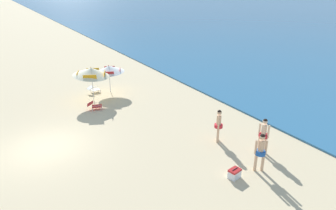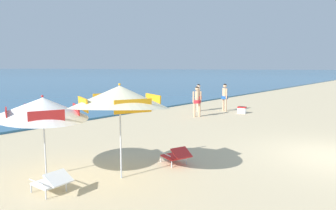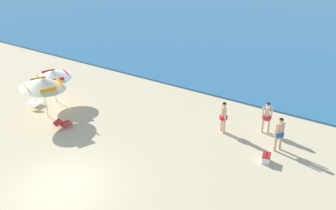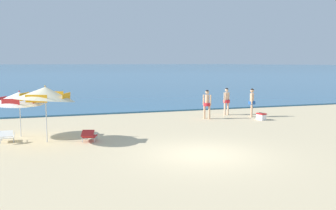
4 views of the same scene
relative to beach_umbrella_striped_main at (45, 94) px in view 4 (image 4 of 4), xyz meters
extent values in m
plane|color=#D1BA8E|center=(5.31, -3.90, -2.02)|extent=(800.00, 800.00, 0.00)
cube|color=#2D668E|center=(5.31, 407.41, -1.97)|extent=(800.00, 800.00, 0.10)
cylinder|color=silver|center=(0.00, 0.00, -0.87)|extent=(0.04, 0.04, 2.30)
cone|color=beige|center=(0.00, 0.00, 0.00)|extent=(3.44, 3.43, 0.80)
cube|color=orange|center=(0.34, 0.81, -0.12)|extent=(0.81, 0.37, 0.30)
cube|color=orange|center=(-0.81, 0.34, -0.12)|extent=(0.37, 0.81, 0.30)
cube|color=orange|center=(-0.34, -0.81, -0.12)|extent=(0.81, 0.37, 0.30)
cube|color=orange|center=(0.81, -0.34, -0.12)|extent=(0.37, 0.81, 0.30)
sphere|color=orange|center=(0.00, 0.00, 0.31)|extent=(0.06, 0.06, 0.06)
cylinder|color=silver|center=(-1.11, 1.59, -1.02)|extent=(0.04, 0.04, 2.00)
cone|color=white|center=(-1.11, 1.59, -0.27)|extent=(2.53, 2.56, 0.68)
cube|color=red|center=(-0.80, 2.33, -0.39)|extent=(0.74, 0.34, 0.27)
cube|color=red|center=(-1.84, 1.90, -0.39)|extent=(0.34, 0.74, 0.27)
cube|color=red|center=(-1.41, 0.86, -0.39)|extent=(0.74, 0.34, 0.27)
cube|color=red|center=(-0.37, 1.29, -0.39)|extent=(0.34, 0.74, 0.27)
sphere|color=red|center=(-1.11, 1.59, 0.01)|extent=(0.06, 0.06, 0.06)
cube|color=red|center=(1.71, -0.29, -1.82)|extent=(0.68, 0.73, 0.04)
cube|color=red|center=(1.59, -0.67, -1.62)|extent=(0.59, 0.52, 0.23)
cylinder|color=silver|center=(1.57, 0.05, -1.93)|extent=(0.03, 0.03, 0.18)
cylinder|color=silver|center=(2.04, -0.10, -1.93)|extent=(0.03, 0.03, 0.18)
cylinder|color=silver|center=(1.39, -0.49, -1.93)|extent=(0.03, 0.03, 0.18)
cylinder|color=silver|center=(1.86, -0.64, -1.93)|extent=(0.03, 0.03, 0.18)
cylinder|color=silver|center=(1.45, -0.21, -1.70)|extent=(0.19, 0.52, 0.02)
cylinder|color=silver|center=(1.98, -0.38, -1.70)|extent=(0.19, 0.52, 0.02)
cube|color=white|center=(-1.58, 0.61, -1.82)|extent=(0.55, 0.63, 0.04)
cube|color=white|center=(-1.56, 0.21, -1.61)|extent=(0.52, 0.42, 0.22)
cylinder|color=silver|center=(-1.84, 0.88, -1.93)|extent=(0.03, 0.03, 0.18)
cylinder|color=silver|center=(-1.35, 0.91, -1.93)|extent=(0.03, 0.03, 0.18)
cylinder|color=silver|center=(-1.81, 0.31, -1.93)|extent=(0.03, 0.03, 0.18)
cylinder|color=silver|center=(-1.32, 0.34, -1.93)|extent=(0.03, 0.03, 0.18)
cylinder|color=silver|center=(-1.86, 0.59, -1.70)|extent=(0.06, 0.54, 0.02)
cylinder|color=silver|center=(-1.30, 0.62, -1.70)|extent=(0.06, 0.54, 0.02)
cylinder|color=#D8A87F|center=(11.90, 3.72, -1.60)|extent=(0.12, 0.12, 0.85)
cylinder|color=#D8A87F|center=(11.74, 3.46, -1.60)|extent=(0.12, 0.12, 0.85)
cylinder|color=#1E51A3|center=(11.82, 3.59, -1.16)|extent=(0.42, 0.42, 0.18)
cylinder|color=#D8A87F|center=(11.82, 3.59, -0.88)|extent=(0.23, 0.23, 0.60)
cylinder|color=#D8A87F|center=(11.93, 3.77, -0.89)|extent=(0.09, 0.09, 0.64)
cylinder|color=#D8A87F|center=(11.71, 3.41, -0.89)|extent=(0.09, 0.09, 0.64)
sphere|color=#D8A87F|center=(11.82, 3.59, -0.43)|extent=(0.23, 0.23, 0.23)
sphere|color=black|center=(11.82, 3.59, -0.40)|extent=(0.21, 0.21, 0.21)
cylinder|color=#D8A87F|center=(8.80, 3.82, -1.61)|extent=(0.12, 0.12, 0.83)
cylinder|color=#D8A87F|center=(9.03, 3.63, -1.61)|extent=(0.12, 0.12, 0.83)
cylinder|color=red|center=(8.91, 3.73, -1.17)|extent=(0.42, 0.42, 0.17)
cylinder|color=#D8A87F|center=(8.91, 3.73, -0.89)|extent=(0.23, 0.23, 0.59)
cylinder|color=#D8A87F|center=(8.75, 3.86, -0.91)|extent=(0.09, 0.09, 0.63)
cylinder|color=#D8A87F|center=(9.07, 3.59, -0.91)|extent=(0.09, 0.09, 0.63)
sphere|color=#D8A87F|center=(8.91, 3.73, -0.45)|extent=(0.23, 0.23, 0.23)
sphere|color=black|center=(8.91, 3.73, -0.42)|extent=(0.21, 0.21, 0.21)
cylinder|color=beige|center=(10.64, 4.81, -1.60)|extent=(0.12, 0.12, 0.84)
cylinder|color=beige|center=(10.91, 4.93, -1.60)|extent=(0.12, 0.12, 0.84)
cylinder|color=red|center=(10.77, 4.87, -1.17)|extent=(0.42, 0.42, 0.17)
cylinder|color=beige|center=(10.77, 4.87, -0.89)|extent=(0.23, 0.23, 0.59)
cylinder|color=beige|center=(10.58, 4.79, -0.91)|extent=(0.09, 0.09, 0.63)
cylinder|color=beige|center=(10.97, 4.95, -0.91)|extent=(0.09, 0.09, 0.63)
sphere|color=beige|center=(10.77, 4.87, -0.44)|extent=(0.23, 0.23, 0.23)
sphere|color=black|center=(10.77, 4.87, -0.42)|extent=(0.21, 0.21, 0.21)
cube|color=white|center=(11.71, 2.36, -1.86)|extent=(0.43, 0.54, 0.32)
cube|color=red|center=(11.71, 2.36, -1.66)|extent=(0.44, 0.56, 0.08)
cylinder|color=black|center=(11.71, 2.36, -1.61)|extent=(0.09, 0.33, 0.02)
camera|label=1|loc=(19.11, -4.98, 5.17)|focal=31.41mm
camera|label=2|loc=(-4.73, -5.39, 0.70)|focal=31.66mm
camera|label=3|loc=(15.37, -11.48, 7.59)|focal=39.01mm
camera|label=4|loc=(0.11, -15.67, 1.25)|focal=39.03mm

